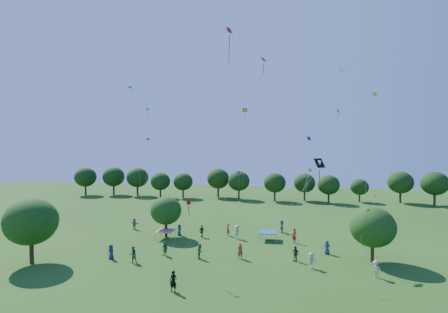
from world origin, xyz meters
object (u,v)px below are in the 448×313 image
(near_tree_west, at_px, (31,222))
(red_high_kite, at_px, (222,70))
(tent_blue, at_px, (268,232))
(pirate_kite, at_px, (319,164))
(tent_red_stripe, at_px, (166,231))
(near_tree_east, at_px, (373,227))
(man_in_black, at_px, (173,281))
(near_tree_north, at_px, (166,211))

(near_tree_west, distance_m, red_high_kite, 25.24)
(tent_blue, xyz_separation_m, pirate_kite, (5.65, -5.78, 9.07))
(tent_red_stripe, relative_size, pirate_kite, 0.23)
(tent_red_stripe, height_order, pirate_kite, pirate_kite)
(near_tree_west, bearing_deg, near_tree_east, 10.22)
(man_in_black, distance_m, pirate_kite, 19.35)
(tent_blue, distance_m, red_high_kite, 21.19)
(tent_blue, distance_m, man_in_black, 18.49)
(near_tree_east, relative_size, tent_red_stripe, 2.62)
(tent_red_stripe, xyz_separation_m, pirate_kite, (18.79, -4.15, 9.07))
(tent_red_stripe, xyz_separation_m, tent_blue, (13.14, 1.64, 0.00))
(near_tree_north, height_order, tent_red_stripe, near_tree_north)
(near_tree_north, distance_m, near_tree_east, 25.16)
(near_tree_north, xyz_separation_m, red_high_kite, (8.90, -7.55, 16.52))
(pirate_kite, bearing_deg, man_in_black, -138.30)
(near_tree_east, distance_m, tent_blue, 13.15)
(near_tree_east, relative_size, man_in_black, 3.26)
(near_tree_north, xyz_separation_m, tent_red_stripe, (0.24, -0.91, -2.47))
(tent_red_stripe, bearing_deg, near_tree_north, 104.91)
(near_tree_north, distance_m, tent_red_stripe, 2.65)
(tent_red_stripe, distance_m, tent_blue, 13.24)
(near_tree_north, distance_m, tent_blue, 13.63)
(near_tree_east, bearing_deg, near_tree_north, 166.61)
(tent_red_stripe, bearing_deg, man_in_black, -68.51)
(red_high_kite, bearing_deg, near_tree_west, -166.70)
(near_tree_east, xyz_separation_m, tent_red_stripe, (-24.23, 4.91, -2.65))
(near_tree_west, bearing_deg, tent_blue, 28.41)
(man_in_black, bearing_deg, tent_red_stripe, 117.85)
(man_in_black, height_order, pirate_kite, pirate_kite)
(near_tree_west, height_order, near_tree_north, near_tree_west)
(near_tree_north, relative_size, near_tree_east, 0.93)
(pirate_kite, bearing_deg, tent_red_stripe, 167.55)
(near_tree_north, distance_m, pirate_kite, 20.77)
(pirate_kite, bearing_deg, near_tree_north, 165.10)
(near_tree_west, distance_m, near_tree_east, 35.35)
(man_in_black, bearing_deg, pirate_kite, 48.06)
(man_in_black, bearing_deg, near_tree_east, 36.55)
(tent_red_stripe, relative_size, red_high_kite, 0.09)
(tent_red_stripe, bearing_deg, near_tree_west, -133.36)
(pirate_kite, xyz_separation_m, red_high_kite, (-10.13, -2.49, 9.92))
(tent_blue, xyz_separation_m, man_in_black, (-7.05, -17.10, -0.15))
(red_high_kite, bearing_deg, man_in_black, -106.23)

